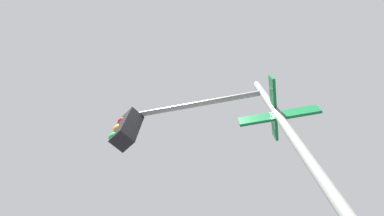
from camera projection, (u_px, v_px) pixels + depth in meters
name	position (u px, v px, depth m)	size (l,w,h in m)	color
traffic_signal_near	(207.00, 146.00, 3.10)	(2.61, 1.82, 5.85)	slate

